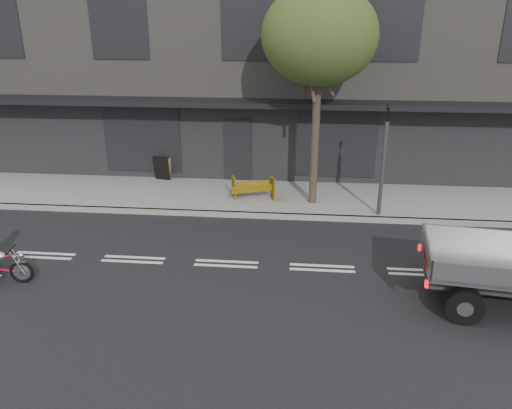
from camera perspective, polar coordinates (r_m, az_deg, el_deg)
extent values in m
plane|color=black|center=(12.67, -3.42, -6.79)|extent=(80.00, 80.00, 0.00)
cube|color=gray|center=(16.90, -1.04, 0.88)|extent=(32.00, 3.20, 0.15)
cube|color=gray|center=(15.42, -1.71, -1.17)|extent=(32.00, 0.20, 0.15)
cube|color=slate|center=(22.51, 0.84, 16.23)|extent=(26.00, 10.00, 8.00)
cylinder|color=#382B21|center=(15.76, 6.73, 6.57)|extent=(0.24, 0.24, 4.00)
ellipsoid|color=#334A1B|center=(15.27, 7.28, 18.63)|extent=(3.40, 3.40, 2.89)
cylinder|color=#2D2D30|center=(15.26, 14.24, 3.61)|extent=(0.12, 0.12, 3.00)
imported|color=black|center=(14.85, 14.85, 10.06)|extent=(0.08, 0.10, 0.50)
torus|color=black|center=(12.94, -25.20, -6.99)|extent=(0.57, 0.15, 0.56)
cylinder|color=black|center=(12.76, -26.24, -4.62)|extent=(0.10, 0.50, 0.03)
cylinder|color=black|center=(11.11, 22.68, -10.62)|extent=(0.80, 0.38, 0.77)
cylinder|color=black|center=(12.59, 21.50, -6.59)|extent=(0.80, 0.38, 0.77)
cube|color=#9D9DA1|center=(11.77, 26.04, -6.33)|extent=(3.24, 2.33, 0.10)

